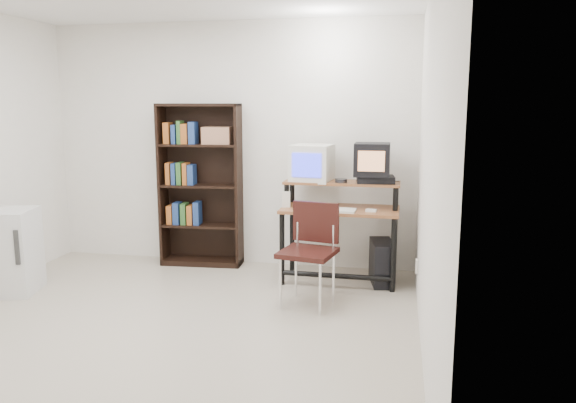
% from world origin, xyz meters
% --- Properties ---
extents(floor, '(4.00, 4.00, 0.01)m').
position_xyz_m(floor, '(0.00, 0.00, -0.01)').
color(floor, '#BCB09C').
rests_on(floor, ground).
extents(back_wall, '(4.00, 0.01, 2.60)m').
position_xyz_m(back_wall, '(0.00, 2.00, 1.30)').
color(back_wall, white).
rests_on(back_wall, floor).
extents(right_wall, '(0.01, 4.00, 2.60)m').
position_xyz_m(right_wall, '(2.00, 0.00, 1.30)').
color(right_wall, white).
rests_on(right_wall, floor).
extents(computer_desk, '(1.15, 0.59, 0.98)m').
position_xyz_m(computer_desk, '(1.25, 1.56, 0.68)').
color(computer_desk, brown).
rests_on(computer_desk, floor).
extents(crt_monitor, '(0.43, 0.44, 0.37)m').
position_xyz_m(crt_monitor, '(0.94, 1.69, 1.15)').
color(crt_monitor, silver).
rests_on(crt_monitor, computer_desk).
extents(vcr, '(0.39, 0.30, 0.08)m').
position_xyz_m(vcr, '(1.58, 1.63, 1.01)').
color(vcr, black).
rests_on(vcr, computer_desk).
extents(crt_tv, '(0.34, 0.34, 0.32)m').
position_xyz_m(crt_tv, '(1.54, 1.63, 1.21)').
color(crt_tv, black).
rests_on(crt_tv, vcr).
extents(cd_spindle, '(0.12, 0.12, 0.05)m').
position_xyz_m(cd_spindle, '(1.25, 1.57, 0.99)').
color(cd_spindle, '#26262B').
rests_on(cd_spindle, computer_desk).
extents(keyboard, '(0.48, 0.24, 0.03)m').
position_xyz_m(keyboard, '(1.18, 1.38, 0.74)').
color(keyboard, silver).
rests_on(keyboard, computer_desk).
extents(mousepad, '(0.23, 0.19, 0.01)m').
position_xyz_m(mousepad, '(1.58, 1.42, 0.72)').
color(mousepad, black).
rests_on(mousepad, computer_desk).
extents(mouse, '(0.11, 0.08, 0.03)m').
position_xyz_m(mouse, '(1.56, 1.41, 0.74)').
color(mouse, white).
rests_on(mouse, mousepad).
extents(desk_speaker, '(0.09, 0.09, 0.17)m').
position_xyz_m(desk_speaker, '(0.72, 1.50, 0.80)').
color(desk_speaker, silver).
rests_on(desk_speaker, computer_desk).
extents(pc_tower, '(0.27, 0.48, 0.42)m').
position_xyz_m(pc_tower, '(1.67, 1.53, 0.21)').
color(pc_tower, black).
rests_on(pc_tower, floor).
extents(school_chair, '(0.52, 0.52, 0.89)m').
position_xyz_m(school_chair, '(1.07, 0.85, 0.55)').
color(school_chair, black).
rests_on(school_chair, floor).
extents(bookshelf, '(0.89, 0.35, 1.75)m').
position_xyz_m(bookshelf, '(-0.29, 1.86, 0.90)').
color(bookshelf, black).
rests_on(bookshelf, floor).
extents(mini_fridge, '(0.56, 0.56, 0.78)m').
position_xyz_m(mini_fridge, '(-1.72, 0.59, 0.39)').
color(mini_fridge, silver).
rests_on(mini_fridge, floor).
extents(wall_outlet, '(0.02, 0.08, 0.12)m').
position_xyz_m(wall_outlet, '(1.99, 1.15, 0.30)').
color(wall_outlet, beige).
rests_on(wall_outlet, right_wall).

